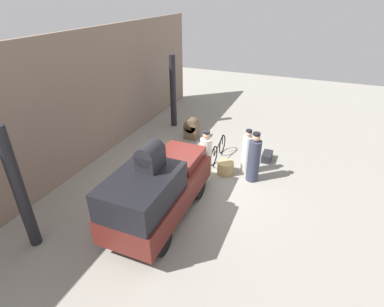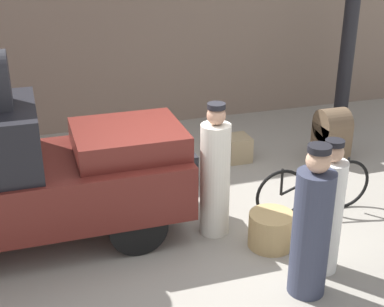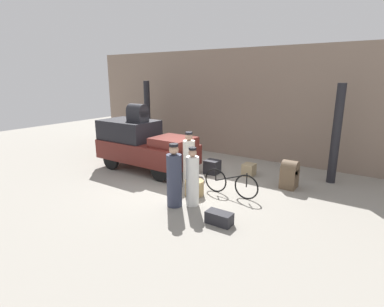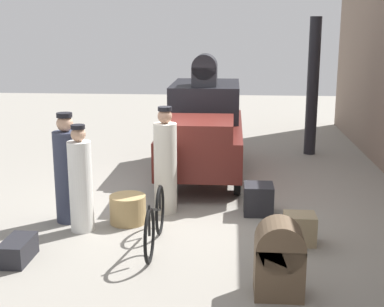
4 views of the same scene
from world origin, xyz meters
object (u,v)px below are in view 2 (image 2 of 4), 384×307
Objects in this scene: truck at (11,173)px; porter_lifting_near_truck at (311,229)px; bicycle at (314,189)px; porter_standing_middle at (215,176)px; suitcase_small_leather at (332,133)px; wicker_basket at (271,230)px; porter_with_bicycle at (327,213)px; trunk_umber_medium at (237,148)px; suitcase_black_upright at (179,168)px.

truck is 2.23× the size of porter_lifting_near_truck.
porter_lifting_near_truck is (-0.91, -1.48, 0.41)m from bicycle.
bicycle is (3.84, -0.45, -0.59)m from truck.
porter_standing_middle is at bearing -11.48° from truck.
truck is at bearing 146.52° from porter_lifting_near_truck.
suitcase_small_leather is (2.14, 3.06, -0.33)m from porter_lifting_near_truck.
truck is 3.20m from wicker_basket.
bicycle is 1.94× the size of suitcase_small_leather.
porter_with_bicycle is at bearing -122.71° from suitcase_small_leather.
bicycle is 1.79m from porter_lifting_near_truck.
porter_with_bicycle is 1.46m from porter_standing_middle.
truck reaches higher than wicker_basket.
porter_lifting_near_truck is at bearing -100.10° from trunk_umber_medium.
porter_with_bicycle is at bearing -114.78° from bicycle.
suitcase_black_upright is at bearing 23.36° from truck.
porter_with_bicycle is 0.94× the size of porter_lifting_near_truck.
truck is at bearing 161.11° from wicker_basket.
porter_lifting_near_truck is 0.98× the size of porter_standing_middle.
trunk_umber_medium is 1.60m from suitcase_small_leather.
porter_lifting_near_truck reaches higher than suitcase_black_upright.
truck is at bearing 173.28° from bicycle.
suitcase_black_upright is (-1.48, 1.47, -0.13)m from bicycle.
wicker_basket is 1.08m from porter_lifting_near_truck.
truck reaches higher than porter_standing_middle.
porter_lifting_near_truck reaches higher than bicycle.
bicycle is at bearing -81.60° from trunk_umber_medium.
truck is 7.78× the size of suitcase_black_upright.
porter_lifting_near_truck is 3.75m from suitcase_small_leather.
bicycle is 3.50× the size of suitcase_black_upright.
porter_lifting_near_truck is 3.48× the size of suitcase_black_upright.
truck is at bearing 168.52° from porter_standing_middle.
porter_with_bicycle is (-0.54, -1.17, 0.36)m from bicycle.
porter_with_bicycle is 2.85m from suitcase_black_upright.
porter_standing_middle is at bearing -88.80° from suitcase_black_upright.
trunk_umber_medium is 0.49× the size of suitcase_small_leather.
porter_lifting_near_truck is at bearing -121.67° from bicycle.
suitcase_small_leather is at bearing 2.29° from suitcase_black_upright.
porter_standing_middle reaches higher than trunk_umber_medium.
suitcase_black_upright is at bearing 91.20° from porter_standing_middle.
porter_with_bicycle is 0.92× the size of porter_standing_middle.
porter_standing_middle is at bearing -119.55° from trunk_umber_medium.
porter_standing_middle is at bearing 128.48° from porter_with_bicycle.
bicycle is at bearing -44.92° from suitcase_black_upright.
porter_standing_middle is at bearing 136.55° from wicker_basket.
truck is 2.19× the size of porter_standing_middle.
porter_with_bicycle is at bearing -70.51° from suitcase_black_upright.
suitcase_small_leather is at bearing 55.04° from porter_lifting_near_truck.
porter_standing_middle reaches higher than suitcase_black_upright.
porter_standing_middle is (-0.53, 1.45, 0.02)m from porter_lifting_near_truck.
wicker_basket is at bearing -134.82° from suitcase_small_leather.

